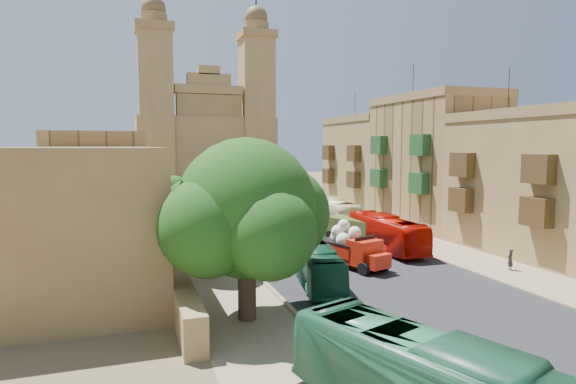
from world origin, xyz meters
TOP-DOWN VIEW (x-y plane):
  - ground at (0.00, 0.00)m, footprint 260.00×260.00m
  - road_surface at (0.00, 30.00)m, footprint 14.00×140.00m
  - sidewalk_east at (9.50, 30.00)m, footprint 5.00×140.00m
  - sidewalk_west at (-9.50, 30.00)m, footprint 5.00×140.00m
  - kerb_east at (7.00, 30.00)m, footprint 0.25×140.00m
  - kerb_west at (-7.00, 30.00)m, footprint 0.25×140.00m
  - townhouse_b at (15.95, 11.00)m, footprint 9.00×14.00m
  - townhouse_c at (15.95, 25.00)m, footprint 9.00×14.00m
  - townhouse_d at (15.95, 39.00)m, footprint 9.00×14.00m
  - west_wall at (-12.50, 20.00)m, footprint 1.00×40.00m
  - west_building_low at (-18.00, 18.00)m, footprint 10.00×28.00m
  - west_building_mid at (-18.00, 44.00)m, footprint 10.00×22.00m
  - church at (-0.00, 78.61)m, footprint 28.00×22.50m
  - ficus_tree at (-9.42, 4.01)m, footprint 8.90×8.18m
  - street_tree_a at (-10.00, 12.00)m, footprint 3.60×3.60m
  - street_tree_b at (-10.00, 24.00)m, footprint 3.60×3.60m
  - street_tree_c at (-10.00, 36.00)m, footprint 3.41×3.41m
  - street_tree_d at (-10.00, 48.00)m, footprint 3.07×3.07m
  - red_truck at (-0.10, 11.63)m, footprint 3.68×5.94m
  - olive_pickup at (4.00, 20.00)m, footprint 3.92×5.46m
  - bus_green_north at (-4.00, 8.63)m, footprint 3.74×8.92m
  - bus_red_east at (5.09, 15.95)m, footprint 2.69×10.14m
  - bus_cream_east at (6.08, 28.29)m, footprint 3.66×10.66m
  - car_blue_a at (-1.00, 14.86)m, footprint 2.24×3.95m
  - car_white_a at (-1.90, 29.25)m, footprint 2.73×4.53m
  - car_cream at (3.10, 29.90)m, footprint 1.83×3.88m
  - car_dkblue at (-3.10, 45.47)m, footprint 3.02×4.58m
  - car_white_b at (0.92, 37.41)m, footprint 2.57×3.97m
  - car_blue_b at (-3.94, 54.33)m, footprint 1.69×4.34m
  - pedestrian_a at (9.80, 7.41)m, footprint 0.62×0.51m
  - pedestrian_c at (7.50, 19.77)m, footprint 0.51×1.02m

SIDE VIEW (x-z plane):
  - ground at x=0.00m, z-range 0.00..0.00m
  - road_surface at x=0.00m, z-range 0.00..0.01m
  - sidewalk_east at x=9.50m, z-range 0.00..0.01m
  - sidewalk_west at x=-9.50m, z-range 0.00..0.01m
  - kerb_east at x=7.00m, z-range 0.00..0.12m
  - kerb_west at x=-7.00m, z-range 0.00..0.12m
  - car_cream at x=3.10m, z-range 0.00..1.07m
  - car_dkblue at x=-3.10m, z-range 0.00..1.23m
  - car_white_b at x=0.92m, z-range 0.00..1.26m
  - car_blue_a at x=-1.00m, z-range 0.00..1.27m
  - car_blue_b at x=-3.94m, z-range 0.00..1.41m
  - car_white_a at x=-1.90m, z-range 0.00..1.41m
  - pedestrian_a at x=9.80m, z-range 0.00..1.47m
  - pedestrian_c at x=7.50m, z-range 0.00..1.67m
  - west_wall at x=-12.50m, z-range 0.00..1.80m
  - olive_pickup at x=4.00m, z-range -0.02..2.04m
  - bus_green_north at x=-4.00m, z-range 0.00..2.42m
  - bus_red_east at x=5.09m, z-range 0.00..2.81m
  - red_truck at x=-0.10m, z-range -0.20..3.08m
  - bus_cream_east at x=6.08m, z-range 0.00..2.91m
  - street_tree_d at x=-10.00m, z-range 0.80..5.52m
  - street_tree_c at x=-10.00m, z-range 0.89..6.14m
  - street_tree_b at x=-10.00m, z-range 0.94..6.48m
  - street_tree_a at x=-10.00m, z-range 0.94..6.48m
  - west_building_low at x=-18.00m, z-range 0.00..8.40m
  - west_building_mid at x=-18.00m, z-range 0.00..10.00m
  - ficus_tree at x=-9.42m, z-range 0.81..9.71m
  - townhouse_b at x=15.95m, z-range -1.79..13.11m
  - townhouse_d at x=15.95m, z-range -1.79..14.11m
  - townhouse_c at x=15.95m, z-range -1.79..15.61m
  - church at x=0.00m, z-range -8.63..27.67m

